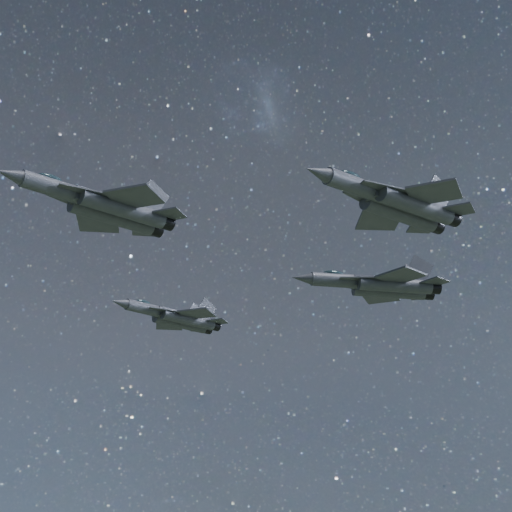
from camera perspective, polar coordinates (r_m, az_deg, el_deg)
jet_lead at (r=69.05m, az=-10.98°, el=3.61°), size 16.87×11.68×4.24m
jet_left at (r=95.12m, az=-5.85°, el=-4.45°), size 15.30×10.56×3.84m
jet_right at (r=64.91m, az=10.15°, el=3.85°), size 16.25×11.38×4.10m
jet_slot at (r=93.36m, az=9.00°, el=-2.10°), size 18.46×12.36×4.67m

